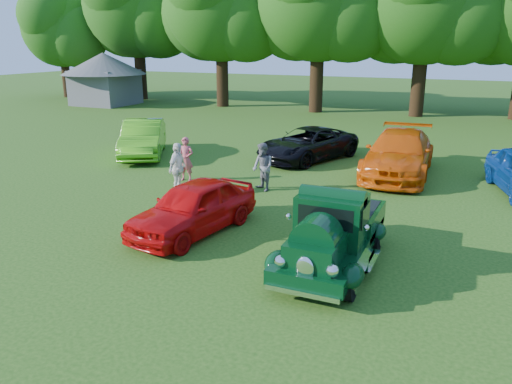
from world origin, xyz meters
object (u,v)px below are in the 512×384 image
at_px(spectator_pink, 186,159).
at_px(back_car_lime, 143,138).
at_px(back_car_black, 308,144).
at_px(spectator_white, 178,169).
at_px(back_car_orange, 399,154).
at_px(gazebo, 104,73).
at_px(spectator_grey, 263,167).
at_px(hero_pickup, 333,234).
at_px(red_convertible, 193,207).

bearing_deg(spectator_pink, back_car_lime, 138.31).
relative_size(back_car_black, spectator_pink, 3.08).
height_order(spectator_pink, spectator_white, spectator_white).
height_order(back_car_lime, spectator_white, spectator_white).
relative_size(back_car_orange, gazebo, 0.86).
bearing_deg(back_car_lime, spectator_pink, -65.32).
distance_m(spectator_grey, spectator_white, 2.74).
xyz_separation_m(spectator_white, gazebo, (-17.95, 18.05, 1.57)).
xyz_separation_m(back_car_orange, gazebo, (-24.02, 12.77, 1.60)).
xyz_separation_m(hero_pickup, spectator_white, (-5.95, 3.16, 0.12)).
bearing_deg(spectator_grey, hero_pickup, -15.57).
bearing_deg(back_car_lime, red_convertible, -76.26).
bearing_deg(gazebo, back_car_orange, -27.99).
bearing_deg(spectator_white, back_car_lime, 42.08).
height_order(back_car_lime, spectator_pink, spectator_pink).
bearing_deg(hero_pickup, back_car_lime, 144.55).
bearing_deg(red_convertible, back_car_lime, 142.94).
distance_m(hero_pickup, red_convertible, 3.81).
bearing_deg(spectator_white, gazebo, 40.67).
relative_size(spectator_grey, spectator_white, 0.95).
distance_m(back_car_lime, spectator_pink, 4.63).
bearing_deg(spectator_pink, red_convertible, -62.65).
xyz_separation_m(red_convertible, back_car_black, (0.10, 9.00, -0.01)).
relative_size(red_convertible, spectator_grey, 2.50).
bearing_deg(red_convertible, back_car_black, 98.77).
bearing_deg(hero_pickup, red_convertible, 173.17).
xyz_separation_m(spectator_grey, spectator_white, (-2.33, -1.45, 0.05)).
distance_m(spectator_pink, spectator_grey, 2.95).
bearing_deg(back_car_black, back_car_orange, 5.88).
height_order(red_convertible, back_car_orange, back_car_orange).
height_order(hero_pickup, spectator_grey, hero_pickup).
xyz_separation_m(hero_pickup, red_convertible, (-3.78, 0.45, -0.04)).
xyz_separation_m(back_car_lime, spectator_grey, (6.72, -2.76, 0.03)).
bearing_deg(back_car_orange, gazebo, 150.18).
relative_size(hero_pickup, back_car_lime, 0.92).
xyz_separation_m(back_car_lime, back_car_orange, (10.47, 1.08, 0.04)).
relative_size(red_convertible, back_car_black, 0.83).
height_order(back_car_orange, spectator_pink, back_car_orange).
xyz_separation_m(hero_pickup, spectator_grey, (-3.62, 4.61, 0.07)).
height_order(red_convertible, back_car_lime, back_car_lime).
bearing_deg(back_car_orange, spectator_grey, -136.22).
relative_size(back_car_lime, spectator_pink, 2.97).
height_order(hero_pickup, gazebo, gazebo).
distance_m(back_car_orange, spectator_grey, 5.36).
relative_size(back_car_black, spectator_white, 2.85).
distance_m(red_convertible, back_car_black, 9.00).
height_order(back_car_black, gazebo, gazebo).
bearing_deg(hero_pickup, spectator_grey, 128.19).
xyz_separation_m(red_convertible, back_car_lime, (-6.56, 6.91, 0.08)).
distance_m(back_car_orange, spectator_white, 8.05).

